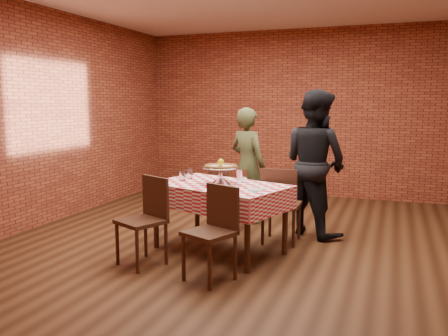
{
  "coord_description": "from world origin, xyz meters",
  "views": [
    {
      "loc": [
        1.66,
        -5.15,
        1.64
      ],
      "look_at": [
        -0.1,
        -0.38,
        0.92
      ],
      "focal_mm": 37.27,
      "sensor_mm": 36.0,
      "label": 1
    }
  ],
  "objects_px": {
    "water_glass_left": "(182,176)",
    "diner_olive": "(248,165)",
    "pizza": "(221,167)",
    "diner_black": "(315,163)",
    "table": "(219,218)",
    "water_glass_right": "(190,173)",
    "condiment_caddy": "(242,175)",
    "chair_near_left": "(141,222)",
    "chair_far_right": "(282,205)",
    "chair_near_right": "(209,234)",
    "chair_far_left": "(229,197)",
    "pizza_stand": "(221,176)"
  },
  "relations": [
    {
      "from": "chair_far_left",
      "to": "chair_far_right",
      "type": "distance_m",
      "value": 0.8
    },
    {
      "from": "water_glass_left",
      "to": "chair_far_left",
      "type": "height_order",
      "value": "same"
    },
    {
      "from": "chair_near_right",
      "to": "diner_black",
      "type": "xyz_separation_m",
      "value": [
        0.64,
        1.9,
        0.46
      ]
    },
    {
      "from": "table",
      "to": "diner_black",
      "type": "height_order",
      "value": "diner_black"
    },
    {
      "from": "water_glass_right",
      "to": "condiment_caddy",
      "type": "bearing_deg",
      "value": 3.01
    },
    {
      "from": "diner_black",
      "to": "chair_near_left",
      "type": "bearing_deg",
      "value": 84.4
    },
    {
      "from": "pizza_stand",
      "to": "pizza",
      "type": "height_order",
      "value": "pizza"
    },
    {
      "from": "water_glass_left",
      "to": "chair_near_right",
      "type": "xyz_separation_m",
      "value": [
        0.69,
        -0.89,
        -0.38
      ]
    },
    {
      "from": "chair_near_left",
      "to": "diner_black",
      "type": "bearing_deg",
      "value": 74.74
    },
    {
      "from": "table",
      "to": "diner_black",
      "type": "relative_size",
      "value": 0.8
    },
    {
      "from": "chair_near_right",
      "to": "chair_far_right",
      "type": "relative_size",
      "value": 0.97
    },
    {
      "from": "condiment_caddy",
      "to": "water_glass_left",
      "type": "bearing_deg",
      "value": -129.99
    },
    {
      "from": "pizza_stand",
      "to": "pizza",
      "type": "bearing_deg",
      "value": 0.0
    },
    {
      "from": "chair_near_left",
      "to": "chair_far_left",
      "type": "xyz_separation_m",
      "value": [
        0.4,
        1.52,
        -0.01
      ]
    },
    {
      "from": "chair_near_left",
      "to": "pizza",
      "type": "bearing_deg",
      "value": 72.65
    },
    {
      "from": "pizza",
      "to": "chair_far_right",
      "type": "xyz_separation_m",
      "value": [
        0.54,
        0.58,
        -0.5
      ]
    },
    {
      "from": "water_glass_right",
      "to": "diner_black",
      "type": "xyz_separation_m",
      "value": [
        1.32,
        0.82,
        0.08
      ]
    },
    {
      "from": "pizza_stand",
      "to": "water_glass_left",
      "type": "relative_size",
      "value": 3.58
    },
    {
      "from": "chair_near_left",
      "to": "pizza_stand",
      "type": "bearing_deg",
      "value": 72.65
    },
    {
      "from": "chair_far_right",
      "to": "water_glass_left",
      "type": "bearing_deg",
      "value": 25.4
    },
    {
      "from": "chair_far_right",
      "to": "diner_olive",
      "type": "distance_m",
      "value": 1.08
    },
    {
      "from": "diner_olive",
      "to": "pizza",
      "type": "bearing_deg",
      "value": 119.93
    },
    {
      "from": "diner_olive",
      "to": "diner_black",
      "type": "xyz_separation_m",
      "value": [
        0.96,
        -0.3,
        0.11
      ]
    },
    {
      "from": "water_glass_right",
      "to": "chair_near_left",
      "type": "distance_m",
      "value": 1.0
    },
    {
      "from": "water_glass_right",
      "to": "diner_olive",
      "type": "distance_m",
      "value": 1.18
    },
    {
      "from": "diner_black",
      "to": "pizza",
      "type": "bearing_deg",
      "value": 85.8
    },
    {
      "from": "water_glass_right",
      "to": "condiment_caddy",
      "type": "distance_m",
      "value": 0.63
    },
    {
      "from": "chair_near_left",
      "to": "water_glass_left",
      "type": "bearing_deg",
      "value": 105.57
    },
    {
      "from": "condiment_caddy",
      "to": "chair_near_right",
      "type": "distance_m",
      "value": 1.17
    },
    {
      "from": "water_glass_left",
      "to": "chair_far_right",
      "type": "xyz_separation_m",
      "value": [
        1.03,
        0.52,
        -0.37
      ]
    },
    {
      "from": "condiment_caddy",
      "to": "diner_olive",
      "type": "xyz_separation_m",
      "value": [
        -0.27,
        1.09,
        -0.04
      ]
    },
    {
      "from": "water_glass_left",
      "to": "chair_far_left",
      "type": "bearing_deg",
      "value": 70.17
    },
    {
      "from": "pizza",
      "to": "diner_black",
      "type": "bearing_deg",
      "value": 51.6
    },
    {
      "from": "pizza",
      "to": "chair_near_right",
      "type": "height_order",
      "value": "pizza"
    },
    {
      "from": "water_glass_left",
      "to": "chair_far_left",
      "type": "xyz_separation_m",
      "value": [
        0.28,
        0.79,
        -0.38
      ]
    },
    {
      "from": "chair_far_right",
      "to": "diner_black",
      "type": "bearing_deg",
      "value": -123.01
    },
    {
      "from": "pizza",
      "to": "chair_near_left",
      "type": "xyz_separation_m",
      "value": [
        -0.61,
        -0.68,
        -0.5
      ]
    },
    {
      "from": "water_glass_left",
      "to": "diner_olive",
      "type": "height_order",
      "value": "diner_olive"
    },
    {
      "from": "table",
      "to": "diner_olive",
      "type": "bearing_deg",
      "value": 94.07
    },
    {
      "from": "table",
      "to": "chair_far_right",
      "type": "xyz_separation_m",
      "value": [
        0.57,
        0.57,
        0.07
      ]
    },
    {
      "from": "table",
      "to": "chair_far_left",
      "type": "height_order",
      "value": "chair_far_left"
    },
    {
      "from": "chair_near_left",
      "to": "chair_far_left",
      "type": "height_order",
      "value": "chair_near_left"
    },
    {
      "from": "chair_far_left",
      "to": "diner_black",
      "type": "xyz_separation_m",
      "value": [
        1.05,
        0.22,
        0.46
      ]
    },
    {
      "from": "table",
      "to": "water_glass_right",
      "type": "bearing_deg",
      "value": 152.59
    },
    {
      "from": "water_glass_right",
      "to": "pizza_stand",
      "type": "bearing_deg",
      "value": -26.75
    },
    {
      "from": "diner_black",
      "to": "diner_olive",
      "type": "bearing_deg",
      "value": 17.08
    },
    {
      "from": "chair_near_left",
      "to": "diner_olive",
      "type": "height_order",
      "value": "diner_olive"
    },
    {
      "from": "diner_olive",
      "to": "diner_black",
      "type": "relative_size",
      "value": 0.88
    },
    {
      "from": "pizza_stand",
      "to": "diner_olive",
      "type": "relative_size",
      "value": 0.26
    },
    {
      "from": "chair_near_left",
      "to": "chair_near_right",
      "type": "distance_m",
      "value": 0.82
    }
  ]
}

